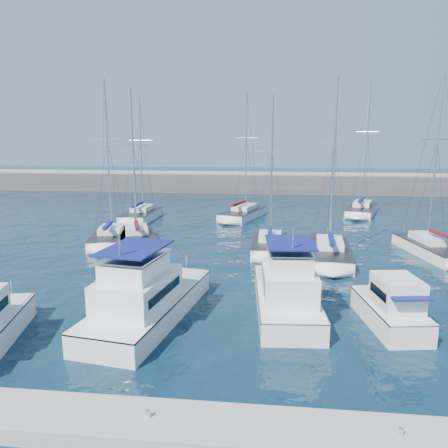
# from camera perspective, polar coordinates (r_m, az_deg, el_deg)

# --- Properties ---
(ground) EXTENTS (220.00, 220.00, 0.00)m
(ground) POSITION_cam_1_polar(r_m,az_deg,el_deg) (25.64, -2.92, -10.69)
(ground) COLOR black
(ground) RESTS_ON ground
(breakwater) EXTENTS (160.00, 6.00, 4.45)m
(breakwater) POSITION_cam_1_polar(r_m,az_deg,el_deg) (76.01, 3.35, 5.01)
(breakwater) COLOR #424244
(breakwater) RESTS_ON ground
(dock) EXTENTS (40.00, 2.20, 0.60)m
(dock) POSITION_cam_1_polar(r_m,az_deg,el_deg) (16.05, -9.82, -24.49)
(dock) COLOR gray
(dock) RESTS_ON ground
(dock_cleat_centre) EXTENTS (0.16, 0.16, 0.25)m
(dock_cleat_centre) POSITION_cam_1_polar(r_m,az_deg,el_deg) (15.81, -9.88, -23.24)
(dock_cleat_centre) COLOR silver
(dock_cleat_centre) RESTS_ON dock
(dock_cleat_near_stbd) EXTENTS (0.16, 0.16, 0.25)m
(dock_cleat_near_stbd) POSITION_cam_1_polar(r_m,az_deg,el_deg) (15.87, 22.09, -23.84)
(dock_cleat_near_stbd) COLOR silver
(dock_cleat_near_stbd) RESTS_ON dock
(motor_yacht_port_inner) EXTENTS (5.15, 10.82, 4.69)m
(motor_yacht_port_inner) POSITION_cam_1_polar(r_m,az_deg,el_deg) (23.70, -10.23, -9.83)
(motor_yacht_port_inner) COLOR silver
(motor_yacht_port_inner) RESTS_ON ground
(motor_yacht_stbd_inner) EXTENTS (3.85, 9.23, 4.69)m
(motor_yacht_stbd_inner) POSITION_cam_1_polar(r_m,az_deg,el_deg) (24.56, 8.18, -8.99)
(motor_yacht_stbd_inner) COLOR silver
(motor_yacht_stbd_inner) RESTS_ON ground
(motor_yacht_stbd_outer) EXTENTS (3.10, 5.67, 3.20)m
(motor_yacht_stbd_outer) POSITION_cam_1_polar(r_m,az_deg,el_deg) (24.28, 21.06, -10.40)
(motor_yacht_stbd_outer) COLOR silver
(motor_yacht_stbd_outer) RESTS_ON ground
(sailboat_mid_a) EXTENTS (4.28, 7.24, 14.83)m
(sailboat_mid_a) POSITION_cam_1_polar(r_m,az_deg,el_deg) (40.87, -14.56, -1.77)
(sailboat_mid_a) COLOR silver
(sailboat_mid_a) RESTS_ON ground
(sailboat_mid_b) EXTENTS (5.34, 7.84, 14.10)m
(sailboat_mid_b) POSITION_cam_1_polar(r_m,az_deg,el_deg) (40.36, -11.32, -1.81)
(sailboat_mid_b) COLOR silver
(sailboat_mid_b) RESTS_ON ground
(sailboat_mid_c) EXTENTS (3.03, 6.62, 13.24)m
(sailboat_mid_c) POSITION_cam_1_polar(r_m,az_deg,el_deg) (37.10, 6.01, -2.82)
(sailboat_mid_c) COLOR silver
(sailboat_mid_c) RESTS_ON ground
(sailboat_mid_d) EXTENTS (3.80, 8.44, 14.47)m
(sailboat_mid_d) POSITION_cam_1_polar(r_m,az_deg,el_deg) (35.63, 13.62, -3.71)
(sailboat_mid_d) COLOR silver
(sailboat_mid_d) RESTS_ON ground
(sailboat_mid_e) EXTENTS (4.65, 8.76, 14.95)m
(sailboat_mid_e) POSITION_cam_1_polar(r_m,az_deg,el_deg) (39.91, 25.59, -2.89)
(sailboat_mid_e) COLOR silver
(sailboat_mid_e) RESTS_ON ground
(sailboat_back_a) EXTENTS (3.28, 7.72, 14.53)m
(sailboat_back_a) POSITION_cam_1_polar(r_m,az_deg,el_deg) (51.90, -10.75, 1.18)
(sailboat_back_a) COLOR silver
(sailboat_back_a) RESTS_ON ground
(sailboat_back_b) EXTENTS (5.60, 8.76, 14.98)m
(sailboat_back_b) POSITION_cam_1_polar(r_m,az_deg,el_deg) (51.86, 2.50, 1.36)
(sailboat_back_b) COLOR silver
(sailboat_back_b) RESTS_ON ground
(sailboat_back_c) EXTENTS (5.46, 8.95, 16.18)m
(sailboat_back_c) POSITION_cam_1_polar(r_m,az_deg,el_deg) (57.19, 17.54, 1.80)
(sailboat_back_c) COLOR silver
(sailboat_back_c) RESTS_ON ground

